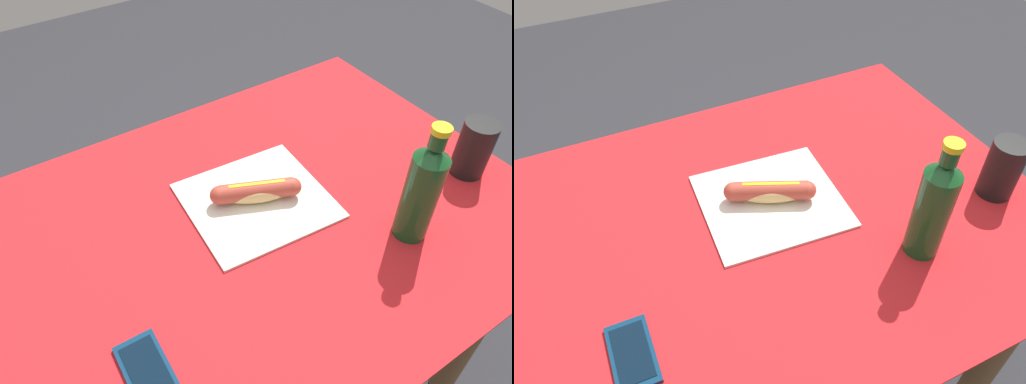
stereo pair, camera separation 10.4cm
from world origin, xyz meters
The scene contains 7 objects.
ground_plane centered at (0.00, 0.00, 0.00)m, with size 6.00×6.00×0.00m, color #2D2D33.
dining_table centered at (0.00, 0.00, 0.62)m, with size 1.13×0.87×0.76m.
paper_wrapper centered at (0.00, 0.05, 0.77)m, with size 0.30×0.27×0.01m, color silver.
hot_dog centered at (0.00, 0.05, 0.80)m, with size 0.19×0.11×0.05m.
cell_phone centered at (-0.36, -0.18, 0.77)m, with size 0.07×0.13×0.01m.
soda_bottle centered at (0.21, -0.20, 0.88)m, with size 0.07×0.07×0.27m.
drinking_cup centered at (0.46, -0.14, 0.83)m, with size 0.08×0.08×0.14m, color black.
Camera 1 is at (-0.42, -0.57, 1.52)m, focal length 34.11 mm.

